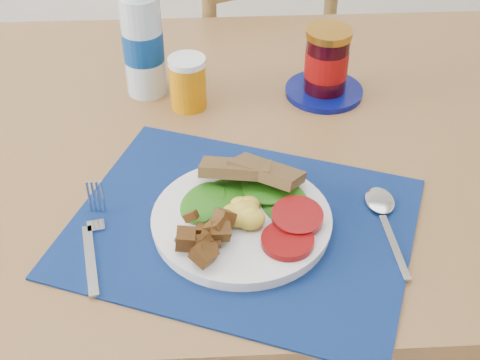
{
  "coord_description": "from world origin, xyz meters",
  "views": [
    {
      "loc": [
        -0.02,
        -0.72,
        1.4
      ],
      "look_at": [
        0.02,
        0.01,
        0.8
      ],
      "focal_mm": 50.0,
      "sensor_mm": 36.0,
      "label": 1
    }
  ],
  "objects_px": {
    "breakfast_plate": "(238,218)",
    "juice_glass": "(188,84)",
    "jam_on_saucer": "(326,66)",
    "chair_far": "(254,66)",
    "water_bottle": "(142,37)"
  },
  "relations": [
    {
      "from": "breakfast_plate",
      "to": "water_bottle",
      "type": "height_order",
      "value": "water_bottle"
    },
    {
      "from": "chair_far",
      "to": "breakfast_plate",
      "type": "xyz_separation_m",
      "value": [
        -0.08,
        -0.86,
        0.24
      ]
    },
    {
      "from": "breakfast_plate",
      "to": "juice_glass",
      "type": "height_order",
      "value": "juice_glass"
    },
    {
      "from": "chair_far",
      "to": "water_bottle",
      "type": "relative_size",
      "value": 4.13
    },
    {
      "from": "chair_far",
      "to": "jam_on_saucer",
      "type": "distance_m",
      "value": 0.58
    },
    {
      "from": "chair_far",
      "to": "water_bottle",
      "type": "bearing_deg",
      "value": 42.13
    },
    {
      "from": "breakfast_plate",
      "to": "jam_on_saucer",
      "type": "xyz_separation_m",
      "value": [
        0.18,
        0.35,
        0.04
      ]
    },
    {
      "from": "breakfast_plate",
      "to": "juice_glass",
      "type": "xyz_separation_m",
      "value": [
        -0.07,
        0.33,
        0.02
      ]
    },
    {
      "from": "water_bottle",
      "to": "jam_on_saucer",
      "type": "distance_m",
      "value": 0.33
    },
    {
      "from": "chair_far",
      "to": "water_bottle",
      "type": "distance_m",
      "value": 0.63
    },
    {
      "from": "chair_far",
      "to": "juice_glass",
      "type": "relative_size",
      "value": 11.48
    },
    {
      "from": "breakfast_plate",
      "to": "water_bottle",
      "type": "relative_size",
      "value": 1.01
    },
    {
      "from": "jam_on_saucer",
      "to": "juice_glass",
      "type": "bearing_deg",
      "value": -173.69
    },
    {
      "from": "juice_glass",
      "to": "jam_on_saucer",
      "type": "relative_size",
      "value": 0.63
    },
    {
      "from": "chair_far",
      "to": "juice_glass",
      "type": "xyz_separation_m",
      "value": [
        -0.16,
        -0.53,
        0.27
      ]
    }
  ]
}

